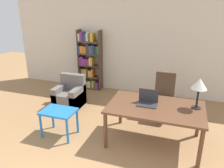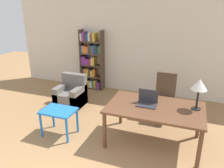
% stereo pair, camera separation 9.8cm
% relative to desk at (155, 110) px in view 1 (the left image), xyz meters
% --- Properties ---
extents(wall_back, '(8.00, 0.06, 2.70)m').
position_rel_desk_xyz_m(wall_back, '(-0.80, 2.41, 0.68)').
color(wall_back, beige).
rests_on(wall_back, ground_plane).
extents(desk, '(1.70, 1.05, 0.75)m').
position_rel_desk_xyz_m(desk, '(0.00, 0.00, 0.00)').
color(desk, brown).
rests_on(desk, ground_plane).
extents(laptop, '(0.36, 0.26, 0.27)m').
position_rel_desk_xyz_m(laptop, '(-0.16, 0.04, 0.14)').
color(laptop, '#2D2D33').
rests_on(laptop, desk).
extents(table_lamp, '(0.27, 0.27, 0.55)m').
position_rel_desk_xyz_m(table_lamp, '(0.69, 0.16, 0.52)').
color(table_lamp, black).
rests_on(table_lamp, desk).
extents(office_chair, '(0.58, 0.58, 1.05)m').
position_rel_desk_xyz_m(office_chair, '(0.05, 1.06, -0.22)').
color(office_chair, black).
rests_on(office_chair, ground_plane).
extents(side_table_blue, '(0.65, 0.47, 0.54)m').
position_rel_desk_xyz_m(side_table_blue, '(-1.80, -0.37, -0.21)').
color(side_table_blue, blue).
rests_on(side_table_blue, ground_plane).
extents(armchair, '(0.66, 0.66, 0.79)m').
position_rel_desk_xyz_m(armchair, '(-2.29, 0.90, -0.40)').
color(armchair, '#66605B').
rests_on(armchair, ground_plane).
extents(bookshelf, '(0.71, 0.28, 1.79)m').
position_rel_desk_xyz_m(bookshelf, '(-2.32, 2.22, 0.18)').
color(bookshelf, '#4C3828').
rests_on(bookshelf, ground_plane).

